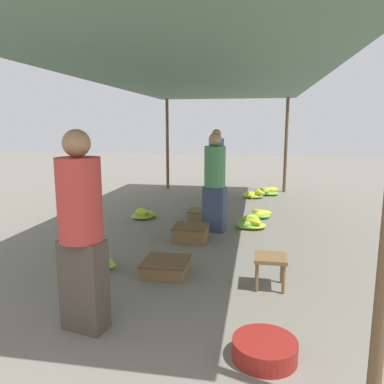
{
  "coord_description": "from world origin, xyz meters",
  "views": [
    {
      "loc": [
        0.85,
        -1.79,
        1.72
      ],
      "look_at": [
        0.0,
        3.06,
        0.84
      ],
      "focal_mm": 35.0,
      "sensor_mm": 36.0,
      "label": 1
    }
  ],
  "objects": [
    {
      "name": "crate_mid",
      "position": [
        -0.11,
        3.59,
        0.11
      ],
      "size": [
        0.51,
        0.51,
        0.22
      ],
      "color": "brown",
      "rests_on": "ground"
    },
    {
      "name": "banana_pile_right_2",
      "position": [
        0.93,
        5.18,
        0.06
      ],
      "size": [
        0.4,
        0.34,
        0.16
      ],
      "color": "yellow",
      "rests_on": "ground"
    },
    {
      "name": "canopy_post_back_left",
      "position": [
        -1.55,
        8.07,
        1.2
      ],
      "size": [
        0.08,
        0.08,
        2.39
      ],
      "primitive_type": "cylinder",
      "color": "brown",
      "rests_on": "ground"
    },
    {
      "name": "banana_pile_left_0",
      "position": [
        -1.05,
        2.3,
        0.1
      ],
      "size": [
        0.54,
        0.43,
        0.3
      ],
      "color": "#8BBC33",
      "rests_on": "ground"
    },
    {
      "name": "vendor_foreground",
      "position": [
        -0.56,
        0.97,
        0.88
      ],
      "size": [
        0.43,
        0.43,
        1.69
      ],
      "color": "#4C4238",
      "rests_on": "ground"
    },
    {
      "name": "basin_black",
      "position": [
        0.95,
        0.8,
        0.07
      ],
      "size": [
        0.49,
        0.49,
        0.15
      ],
      "color": "maroon",
      "rests_on": "ground"
    },
    {
      "name": "shopper_walking_mid",
      "position": [
        0.18,
        4.13,
        0.83
      ],
      "size": [
        0.42,
        0.42,
        1.6
      ],
      "color": "#384766",
      "rests_on": "ground"
    },
    {
      "name": "banana_pile_left_1",
      "position": [
        -1.2,
        4.73,
        0.08
      ],
      "size": [
        0.44,
        0.4,
        0.21
      ],
      "color": "#87BA34",
      "rests_on": "ground"
    },
    {
      "name": "banana_pile_right_0",
      "position": [
        0.78,
        7.1,
        0.08
      ],
      "size": [
        0.61,
        0.46,
        0.22
      ],
      "color": "#CDD628",
      "rests_on": "ground"
    },
    {
      "name": "crate_near",
      "position": [
        -0.16,
        4.87,
        0.09
      ],
      "size": [
        0.44,
        0.44,
        0.18
      ],
      "color": "olive",
      "rests_on": "ground"
    },
    {
      "name": "shopper_walking_far",
      "position": [
        -0.09,
        6.76,
        0.85
      ],
      "size": [
        0.37,
        0.35,
        1.63
      ],
      "color": "#2D2D33",
      "rests_on": "ground"
    },
    {
      "name": "banana_pile_right_1",
      "position": [
        0.77,
        4.42,
        0.09
      ],
      "size": [
        0.51,
        0.46,
        0.22
      ],
      "color": "#94C032",
      "rests_on": "ground"
    },
    {
      "name": "canopy_tarp",
      "position": [
        0.0,
        4.19,
        2.41
      ],
      "size": [
        3.51,
        8.17,
        0.04
      ],
      "primitive_type": "cube",
      "color": "#567A60",
      "rests_on": "canopy_post_front_left"
    },
    {
      "name": "canopy_post_back_right",
      "position": [
        1.55,
        8.07,
        1.2
      ],
      "size": [
        0.08,
        0.08,
        2.39
      ],
      "primitive_type": "cylinder",
      "color": "brown",
      "rests_on": "ground"
    },
    {
      "name": "stool",
      "position": [
        1.02,
        2.08,
        0.29
      ],
      "size": [
        0.34,
        0.34,
        0.35
      ],
      "color": "brown",
      "rests_on": "ground"
    },
    {
      "name": "crate_far",
      "position": [
        -0.17,
        2.26,
        0.08
      ],
      "size": [
        0.52,
        0.52,
        0.17
      ],
      "color": "brown",
      "rests_on": "ground"
    },
    {
      "name": "banana_pile_right_3",
      "position": [
        1.14,
        7.55,
        0.09
      ],
      "size": [
        0.51,
        0.56,
        0.21
      ],
      "color": "#7DB636",
      "rests_on": "ground"
    }
  ]
}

